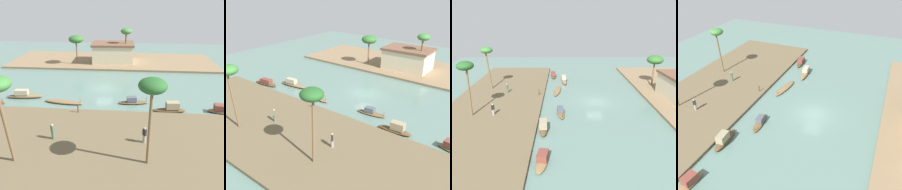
% 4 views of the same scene
% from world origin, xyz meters
% --- Properties ---
extents(river_water, '(74.40, 74.40, 0.00)m').
position_xyz_m(river_water, '(0.00, 0.00, 0.00)').
color(river_water, slate).
rests_on(river_water, ground).
extents(riverbank_left, '(43.27, 14.19, 0.38)m').
position_xyz_m(riverbank_left, '(0.00, -15.56, 0.19)').
color(riverbank_left, brown).
rests_on(riverbank_left, ground).
extents(riverbank_right, '(43.27, 14.19, 0.38)m').
position_xyz_m(riverbank_right, '(0.00, 15.56, 0.19)').
color(riverbank_right, '#846B4C').
rests_on(riverbank_right, ground).
extents(sampan_upstream_small, '(4.10, 1.33, 1.41)m').
position_xyz_m(sampan_upstream_small, '(9.15, -7.63, 0.52)').
color(sampan_upstream_small, brown).
rests_on(sampan_upstream_small, river_water).
extents(sampan_open_hull, '(4.70, 1.49, 1.07)m').
position_xyz_m(sampan_open_hull, '(-14.74, -7.34, 0.41)').
color(sampan_open_hull, brown).
rests_on(sampan_open_hull, river_water).
extents(sampan_midstream, '(5.46, 1.73, 0.95)m').
position_xyz_m(sampan_midstream, '(-4.73, -6.21, 0.20)').
color(sampan_midstream, brown).
rests_on(sampan_midstream, river_water).
extents(sampan_foreground, '(4.05, 1.44, 0.99)m').
position_xyz_m(sampan_foreground, '(4.52, -5.56, 0.33)').
color(sampan_foreground, brown).
rests_on(sampan_foreground, river_water).
extents(sampan_near_left_bank, '(5.16, 1.46, 1.25)m').
position_xyz_m(sampan_near_left_bank, '(-10.79, -5.00, 0.45)').
color(sampan_near_left_bank, brown).
rests_on(sampan_near_left_bank, river_water).
extents(person_on_near_bank, '(0.42, 0.42, 1.66)m').
position_xyz_m(person_on_near_bank, '(-3.25, -14.92, 1.14)').
color(person_on_near_bank, '#4C664C').
rests_on(person_on_near_bank, riverbank_left).
extents(person_by_mooring, '(0.44, 0.44, 1.65)m').
position_xyz_m(person_by_mooring, '(5.60, -14.76, 1.13)').
color(person_by_mooring, gray).
rests_on(person_by_mooring, riverbank_left).
extents(mooring_post, '(0.14, 0.14, 0.98)m').
position_xyz_m(mooring_post, '(-2.05, -9.28, 0.87)').
color(mooring_post, '#4C3823').
rests_on(mooring_post, riverbank_left).
extents(palm_tree_left_near, '(2.07, 2.07, 7.60)m').
position_xyz_m(palm_tree_left_near, '(-5.55, -18.50, 7.08)').
color(palm_tree_left_near, brown).
rests_on(palm_tree_left_near, riverbank_left).
extents(palm_tree_left_far, '(2.14, 2.14, 7.49)m').
position_xyz_m(palm_tree_left_far, '(5.72, -17.55, 7.04)').
color(palm_tree_left_far, brown).
rests_on(palm_tree_left_far, riverbank_left).
extents(palm_tree_right_tall, '(2.92, 2.92, 5.82)m').
position_xyz_m(palm_tree_right_tall, '(-6.95, 11.77, 5.33)').
color(palm_tree_right_tall, brown).
rests_on(palm_tree_right_tall, riverbank_right).
extents(palm_tree_right_short, '(2.26, 2.26, 7.02)m').
position_xyz_m(palm_tree_right_short, '(2.96, 13.82, 6.45)').
color(palm_tree_right_short, brown).
rests_on(palm_tree_right_short, riverbank_right).
extents(riverside_building, '(8.96, 6.39, 3.98)m').
position_xyz_m(riverside_building, '(0.25, 14.19, 2.39)').
color(riverside_building, beige).
rests_on(riverside_building, riverbank_right).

